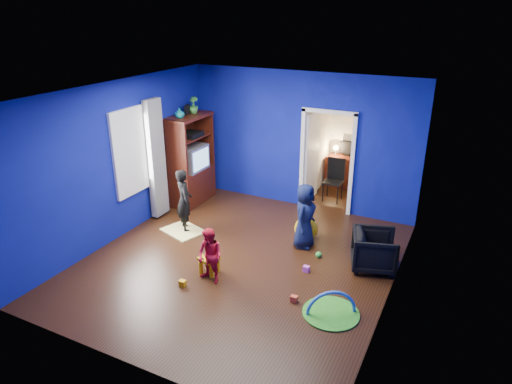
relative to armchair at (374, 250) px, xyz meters
The scene contains 33 objects.
floor 2.28m from the armchair, 158.67° to the right, with size 5.00×5.50×0.01m, color black.
ceiling 3.42m from the armchair, 158.67° to the right, with size 5.00×5.50×0.01m, color white.
wall_back 3.06m from the armchair, 137.41° to the left, with size 5.00×0.02×2.90m, color navy.
wall_front 4.29m from the armchair, 120.47° to the right, with size 5.00×0.02×2.90m, color navy.
wall_left 4.81m from the armchair, 169.89° to the right, with size 0.02×5.50×2.90m, color navy.
wall_right 1.45m from the armchair, 63.99° to the right, with size 0.02×5.50×2.90m, color navy.
alcove 3.31m from the armchair, 118.13° to the left, with size 1.00×1.75×2.50m, color silver, non-canonical shape.
armchair is the anchor object (origin of this frame).
child_black 3.65m from the armchair, behind, with size 0.46×0.30×1.25m, color black.
child_navy 1.36m from the armchair, behind, with size 0.59×0.38×1.21m, color #0E1636.
toddler_red 2.72m from the armchair, 144.92° to the right, with size 0.45×0.35×0.92m, color red.
vase 4.71m from the armchair, behind, with size 0.20×0.20×0.21m, color #0D5F6D.
potted_plant 4.85m from the armchair, 163.61° to the left, with size 0.20×0.20×0.35m, color green.
tv_armoire 4.49m from the armchair, 166.34° to the left, with size 0.58×1.14×1.96m, color #3F180A.
crt_tv 4.45m from the armchair, 166.22° to the left, with size 0.46×0.70×0.54m, color silver.
yellow_blanket 3.66m from the armchair, behind, with size 0.75×0.60×0.03m, color #F2E07A.
hopper_ball 1.44m from the armchair, 162.05° to the left, with size 0.44×0.44×0.44m, color yellow.
kid_chair 2.74m from the armchair, 150.15° to the right, with size 0.28×0.28×0.50m, color yellow.
play_mat 1.57m from the armchair, 99.20° to the right, with size 0.82×0.82×0.02m, color #3F9722.
toy_arch 1.57m from the armchair, 99.20° to the right, with size 0.74×0.74×0.05m, color #3F8CD8.
window_left 4.77m from the armchair, behind, with size 0.03×0.95×1.55m, color white.
curtain 4.56m from the armchair, behind, with size 0.14×0.42×2.40m, color slate.
doorway 2.55m from the armchair, 127.85° to the left, with size 1.16×0.10×2.10m, color white.
study_desk 3.75m from the armchair, 113.56° to the left, with size 0.88×0.44×0.75m, color #3D140A.
desk_monitor 3.91m from the armchair, 112.85° to the left, with size 0.40×0.05×0.32m, color black.
desk_lamp 3.97m from the armchair, 116.96° to the left, with size 0.14×0.14×0.14m, color #FFD88C.
folding_chair 2.90m from the armchair, 121.17° to the left, with size 0.40×0.40×0.92m, color black.
book_shelf 4.21m from the armchair, 112.90° to the left, with size 0.88×0.24×0.04m, color white.
toy_0 1.72m from the armchair, 119.07° to the right, with size 0.10×0.08×0.10m, color #DA4324.
toy_1 0.37m from the armchair, 166.49° to the left, with size 0.11×0.11×0.11m, color #2284C5.
toy_2 3.18m from the armchair, 143.64° to the right, with size 0.10×0.08×0.10m, color #FBB60D.
toy_3 0.97m from the armchair, behind, with size 0.11×0.11×0.11m, color green.
toy_4 1.17m from the armchair, 147.20° to the right, with size 0.10×0.08×0.10m, color #DA52CB.
Camera 1 is at (3.29, -6.00, 4.09)m, focal length 32.00 mm.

